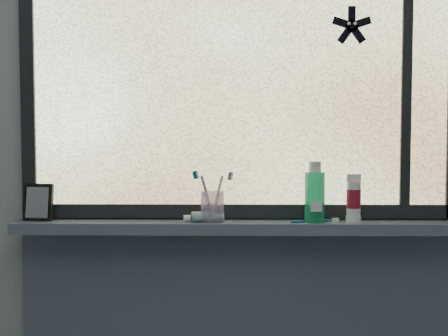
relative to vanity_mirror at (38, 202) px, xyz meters
name	(u,v)px	position (x,y,z in m)	size (l,w,h in m)	color
wall_back	(240,157)	(0.73, 0.07, 0.16)	(3.00, 0.01, 2.50)	#9EA3A8
windowsill	(240,227)	(0.73, -0.01, -0.09)	(1.62, 0.14, 0.04)	#4F586A
window_pane	(240,80)	(0.73, 0.05, 0.44)	(1.50, 0.01, 1.00)	silver
frame_bottom	(240,211)	(0.73, 0.04, -0.04)	(1.60, 0.03, 0.05)	black
frame_left	(28,80)	(-0.05, 0.04, 0.44)	(0.05, 0.03, 1.10)	black
frame_mullion	(406,79)	(1.33, 0.04, 0.44)	(0.04, 0.03, 1.00)	black
starfish_sticker	(352,26)	(1.13, 0.03, 0.63)	(0.15, 0.02, 0.15)	black
vanity_mirror	(38,202)	(0.00, 0.00, 0.00)	(0.11, 0.05, 0.13)	black
toothpaste_tube	(207,217)	(0.61, -0.02, -0.05)	(0.21, 0.04, 0.04)	silver
toothbrush_cup	(212,207)	(0.63, -0.02, -0.01)	(0.08, 0.08, 0.11)	#C4ACE3
toothbrush_lying	(312,220)	(0.98, -0.02, -0.06)	(0.19, 0.02, 0.01)	#0C536E
mouthwash_bottle	(315,192)	(0.99, -0.02, 0.04)	(0.07, 0.07, 0.18)	#21AE75
cream_tube	(354,197)	(1.13, -0.02, 0.02)	(0.05, 0.05, 0.12)	silver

